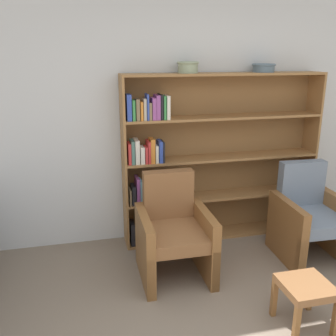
{
  "coord_description": "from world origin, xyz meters",
  "views": [
    {
      "loc": [
        -1.08,
        -1.26,
        2.0
      ],
      "look_at": [
        -0.29,
        2.07,
        0.95
      ],
      "focal_mm": 40.0,
      "sensor_mm": 36.0,
      "label": 1
    }
  ],
  "objects": [
    {
      "name": "wall_back",
      "position": [
        0.0,
        2.62,
        1.38
      ],
      "size": [
        12.0,
        0.06,
        2.75
      ],
      "color": "silver",
      "rests_on": "ground"
    },
    {
      "name": "bookshelf",
      "position": [
        0.2,
        2.45,
        0.9
      ],
      "size": [
        2.16,
        0.3,
        1.81
      ],
      "color": "olive",
      "rests_on": "ground"
    },
    {
      "name": "bowl_cream",
      "position": [
        0.0,
        2.43,
        1.88
      ],
      "size": [
        0.22,
        0.22,
        0.11
      ],
      "color": "gray",
      "rests_on": "bookshelf"
    },
    {
      "name": "bowl_sage",
      "position": [
        0.82,
        2.43,
        1.86
      ],
      "size": [
        0.25,
        0.25,
        0.09
      ],
      "color": "slate",
      "rests_on": "bookshelf"
    },
    {
      "name": "armchair_leather",
      "position": [
        -0.31,
        1.77,
        0.41
      ],
      "size": [
        0.65,
        0.69,
        0.94
      ],
      "rotation": [
        0.0,
        0.0,
        3.13
      ],
      "color": "brown",
      "rests_on": "ground"
    },
    {
      "name": "armchair_cushioned",
      "position": [
        1.12,
        1.77,
        0.41
      ],
      "size": [
        0.67,
        0.71,
        0.94
      ],
      "rotation": [
        0.0,
        0.0,
        3.1
      ],
      "color": "brown",
      "rests_on": "ground"
    },
    {
      "name": "footstool",
      "position": [
        0.47,
        0.83,
        0.31
      ],
      "size": [
        0.36,
        0.36,
        0.37
      ],
      "color": "brown",
      "rests_on": "ground"
    }
  ]
}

